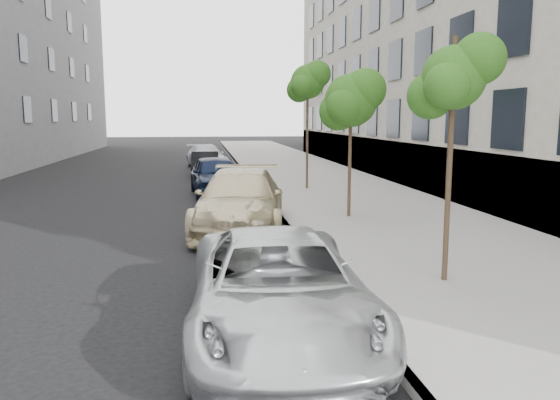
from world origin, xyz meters
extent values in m
plane|color=black|center=(0.00, 0.00, 0.00)|extent=(160.00, 160.00, 0.00)
cube|color=gray|center=(4.30, 24.00, 0.07)|extent=(6.40, 72.00, 0.14)
cube|color=#9E9B93|center=(1.18, 24.00, 0.07)|extent=(0.15, 72.00, 0.14)
cylinder|color=#38281C|center=(3.20, 1.50, 2.29)|extent=(0.10, 0.10, 4.30)
sphere|color=#165515|center=(3.20, 1.50, 3.74)|extent=(1.11, 1.11, 1.11)
sphere|color=#165515|center=(3.55, 1.30, 4.04)|extent=(0.89, 0.89, 0.89)
sphere|color=#165515|center=(2.90, 1.75, 3.44)|extent=(0.83, 0.83, 0.83)
cylinder|color=#38281C|center=(3.20, 8.00, 2.19)|extent=(0.10, 0.10, 4.10)
sphere|color=#165515|center=(3.20, 8.00, 3.54)|extent=(1.53, 1.53, 1.53)
sphere|color=#165515|center=(3.55, 7.80, 3.84)|extent=(1.23, 1.23, 1.23)
sphere|color=#165515|center=(2.90, 8.25, 3.24)|extent=(1.15, 1.15, 1.15)
cylinder|color=#38281C|center=(3.20, 14.50, 2.66)|extent=(0.10, 0.10, 5.03)
sphere|color=#165515|center=(3.20, 14.50, 4.47)|extent=(1.38, 1.38, 1.38)
sphere|color=#165515|center=(3.55, 14.30, 4.77)|extent=(1.10, 1.10, 1.10)
sphere|color=#165515|center=(2.90, 14.75, 4.17)|extent=(1.03, 1.03, 1.03)
imported|color=silver|center=(-0.12, -0.34, 0.72)|extent=(2.60, 5.29, 1.44)
imported|color=#CBBC91|center=(-0.10, 7.06, 0.82)|extent=(3.11, 5.92, 1.64)
imported|color=black|center=(-0.56, 13.96, 0.78)|extent=(2.19, 4.73, 1.57)
imported|color=black|center=(-0.93, 20.77, 0.65)|extent=(1.39, 3.96, 1.30)
imported|color=#B0B3B8|center=(-0.81, 25.74, 0.69)|extent=(2.71, 5.04, 1.39)
camera|label=1|loc=(-1.15, -7.57, 3.07)|focal=35.00mm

